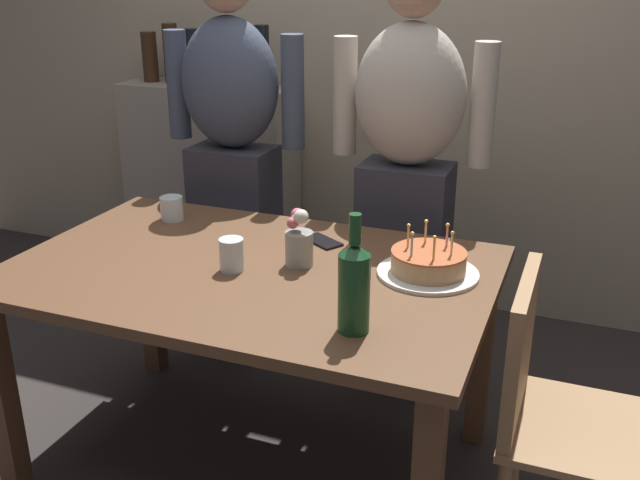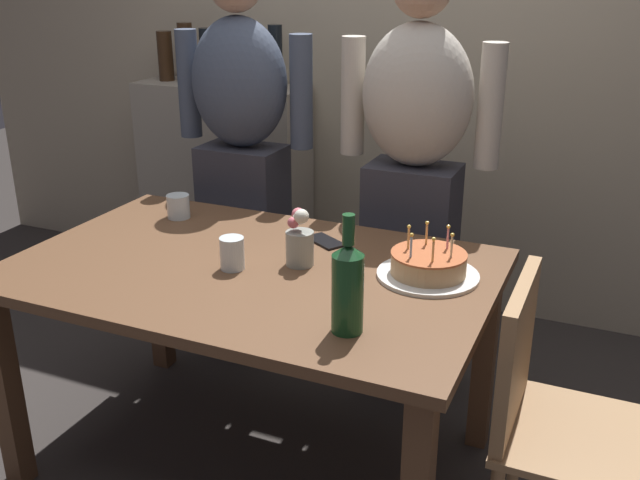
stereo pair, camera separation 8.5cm
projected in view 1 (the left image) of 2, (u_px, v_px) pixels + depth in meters
The scene contains 13 objects.
ground_plane at pixel (258, 461), 2.51m from camera, with size 10.00×10.00×0.00m, color #332D2B.
back_wall at pixel (393, 37), 3.39m from camera, with size 5.20×0.10×2.60m, color tan.
dining_table at pixel (251, 295), 2.28m from camera, with size 1.50×0.96×0.74m.
birthday_cake at pixel (428, 264), 2.18m from camera, with size 0.31×0.31×0.16m.
water_glass_near at pixel (232, 255), 2.21m from camera, with size 0.08×0.08×0.10m, color silver.
water_glass_far at pixel (172, 208), 2.64m from camera, with size 0.08×0.08×0.09m, color silver.
wine_bottle at pixel (354, 286), 1.82m from camera, with size 0.08×0.08×0.32m.
cell_phone at pixel (322, 241), 2.44m from camera, with size 0.14×0.07×0.01m, color black.
flower_vase at pixel (299, 241), 2.23m from camera, with size 0.09×0.09×0.19m.
person_man_bearded at pixel (233, 158), 2.97m from camera, with size 0.61×0.27×1.66m.
person_woman_cardigan at pixel (406, 176), 2.72m from camera, with size 0.61×0.27×1.66m.
dining_chair at pixel (552, 406), 1.93m from camera, with size 0.42×0.42×0.87m.
shelf_cabinet at pixel (211, 183), 3.78m from camera, with size 0.90×0.30×1.35m.
Camera 1 is at (0.96, -1.84, 1.63)m, focal length 40.39 mm.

